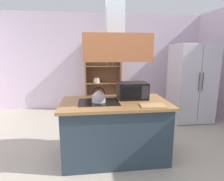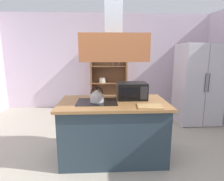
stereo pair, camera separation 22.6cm
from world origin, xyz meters
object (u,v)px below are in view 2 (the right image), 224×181
(dish_cabinet, at_px, (108,80))
(cutting_board, at_px, (150,106))
(kettle, at_px, (97,96))
(microwave, at_px, (132,91))
(refrigerator, at_px, (198,84))

(dish_cabinet, height_order, cutting_board, dish_cabinet)
(cutting_board, bearing_deg, dish_cabinet, 99.07)
(kettle, distance_m, cutting_board, 0.79)
(kettle, relative_size, microwave, 0.49)
(dish_cabinet, distance_m, kettle, 2.67)
(refrigerator, xyz_separation_m, microwave, (-1.72, -1.28, 0.12))
(refrigerator, distance_m, cutting_board, 2.33)
(kettle, bearing_deg, cutting_board, -22.87)
(kettle, distance_m, microwave, 0.57)
(dish_cabinet, bearing_deg, refrigerator, -31.19)
(dish_cabinet, xyz_separation_m, microwave, (0.29, -2.49, 0.18))
(cutting_board, bearing_deg, kettle, 157.13)
(refrigerator, relative_size, microwave, 3.95)
(dish_cabinet, xyz_separation_m, cutting_board, (0.47, -2.97, 0.06))
(kettle, xyz_separation_m, cutting_board, (0.73, -0.31, -0.09))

